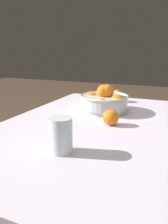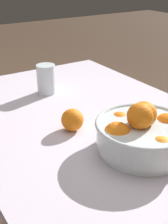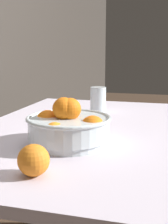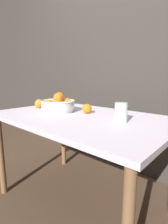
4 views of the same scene
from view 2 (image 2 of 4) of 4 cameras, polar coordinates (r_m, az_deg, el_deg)
The scene contains 4 objects.
dining_table at distance 1.10m, azimuth 1.67°, elevation -5.51°, with size 1.29×0.82×0.71m.
fruit_bowl at distance 0.90m, azimuth 10.59°, elevation -3.92°, with size 0.27×0.27×0.15m.
juice_glass at distance 1.30m, azimuth -6.91°, elevation 5.68°, with size 0.08×0.08×0.12m.
orange_loose_near_bowl at distance 1.00m, azimuth -2.14°, elevation -1.44°, with size 0.07×0.07×0.07m, color orange.
Camera 2 is at (-0.78, 0.54, 1.21)m, focal length 50.00 mm.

